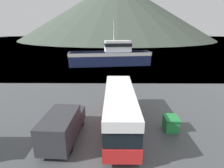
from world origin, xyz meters
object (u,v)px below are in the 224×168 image
delivery_van (63,125)px  small_boat (116,57)px  storage_bin (171,123)px  tour_bus (120,108)px  fishing_boat (111,56)px

delivery_van → small_boat: delivery_van is taller
storage_bin → small_boat: bearing=96.2°
tour_bus → small_boat: tour_bus is taller
delivery_van → small_boat: (4.89, 39.89, -0.92)m
delivery_van → storage_bin: delivery_van is taller
fishing_boat → small_boat: bearing=-16.8°
tour_bus → delivery_van: (-4.54, -1.93, -0.63)m
fishing_boat → storage_bin: 29.49m
fishing_boat → storage_bin: size_ratio=13.07×
fishing_boat → delivery_van: bearing=165.8°
tour_bus → fishing_boat: fishing_boat is taller
tour_bus → delivery_van: 4.97m
fishing_boat → storage_bin: fishing_boat is taller
tour_bus → storage_bin: (4.49, -0.44, -1.29)m
tour_bus → delivery_van: bearing=-156.8°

